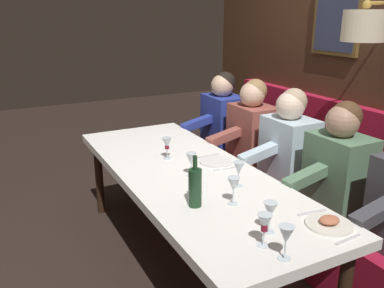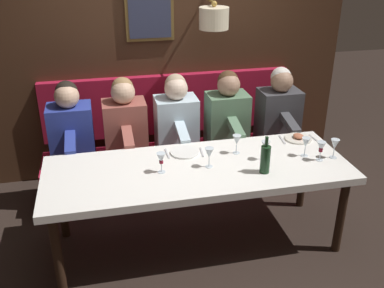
{
  "view_description": "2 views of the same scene",
  "coord_description": "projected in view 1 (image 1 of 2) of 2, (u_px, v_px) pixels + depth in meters",
  "views": [
    {
      "loc": [
        -1.17,
        -2.33,
        1.79
      ],
      "look_at": [
        0.05,
        0.04,
        0.92
      ],
      "focal_mm": 38.09,
      "sensor_mm": 36.0,
      "label": 1
    },
    {
      "loc": [
        -3.01,
        0.72,
        2.41
      ],
      "look_at": [
        0.05,
        0.04,
        0.92
      ],
      "focal_mm": 41.42,
      "sensor_mm": 36.0,
      "label": 2
    }
  ],
  "objects": [
    {
      "name": "wine_bottle",
      "position": [
        195.0,
        187.0,
        2.27
      ],
      "size": [
        0.08,
        0.08,
        0.3
      ],
      "color": "#19381E",
      "rests_on": "dining_table"
    },
    {
      "name": "ground_plane",
      "position": [
        188.0,
        264.0,
        3.03
      ],
      "size": [
        12.0,
        12.0,
        0.0
      ],
      "primitive_type": "plane",
      "color": "black"
    },
    {
      "name": "diner_farthest",
      "position": [
        223.0,
        115.0,
        4.0
      ],
      "size": [
        0.6,
        0.4,
        0.79
      ],
      "color": "#283893",
      "rests_on": "banquette_bench"
    },
    {
      "name": "diner_near",
      "position": [
        339.0,
        163.0,
        2.73
      ],
      "size": [
        0.6,
        0.4,
        0.79
      ],
      "color": "#567A5B",
      "rests_on": "banquette_bench"
    },
    {
      "name": "place_setting_1",
      "position": [
        329.0,
        223.0,
        2.09
      ],
      "size": [
        0.24,
        0.32,
        0.05
      ],
      "color": "silver",
      "rests_on": "dining_table"
    },
    {
      "name": "banquette_bench",
      "position": [
        285.0,
        211.0,
        3.35
      ],
      "size": [
        0.52,
        2.62,
        0.45
      ],
      "primitive_type": "cube",
      "color": "maroon",
      "rests_on": "ground_plane"
    },
    {
      "name": "wine_glass_6",
      "position": [
        264.0,
        224.0,
        1.88
      ],
      "size": [
        0.07,
        0.07,
        0.16
      ],
      "color": "silver",
      "rests_on": "dining_table"
    },
    {
      "name": "wine_glass_2",
      "position": [
        234.0,
        185.0,
        2.29
      ],
      "size": [
        0.07,
        0.07,
        0.16
      ],
      "color": "silver",
      "rests_on": "dining_table"
    },
    {
      "name": "wine_glass_4",
      "position": [
        286.0,
        236.0,
        1.78
      ],
      "size": [
        0.07,
        0.07,
        0.16
      ],
      "color": "silver",
      "rests_on": "dining_table"
    },
    {
      "name": "back_wall_panel",
      "position": [
        352.0,
        67.0,
        3.24
      ],
      "size": [
        0.59,
        3.82,
        2.9
      ],
      "color": "#422819",
      "rests_on": "ground_plane"
    },
    {
      "name": "place_setting_0",
      "position": [
        216.0,
        162.0,
        2.96
      ],
      "size": [
        0.24,
        0.32,
        0.01
      ],
      "color": "white",
      "rests_on": "dining_table"
    },
    {
      "name": "diner_far",
      "position": [
        252.0,
        127.0,
        3.58
      ],
      "size": [
        0.6,
        0.4,
        0.79
      ],
      "color": "#934C42",
      "rests_on": "banquette_bench"
    },
    {
      "name": "wine_glass_3",
      "position": [
        167.0,
        144.0,
        3.0
      ],
      "size": [
        0.07,
        0.07,
        0.16
      ],
      "color": "silver",
      "rests_on": "dining_table"
    },
    {
      "name": "wine_glass_1",
      "position": [
        270.0,
        211.0,
        1.99
      ],
      "size": [
        0.07,
        0.07,
        0.16
      ],
      "color": "silver",
      "rests_on": "dining_table"
    },
    {
      "name": "wine_glass_5",
      "position": [
        191.0,
        160.0,
        2.68
      ],
      "size": [
        0.07,
        0.07,
        0.16
      ],
      "color": "silver",
      "rests_on": "dining_table"
    },
    {
      "name": "dining_table",
      "position": [
        188.0,
        180.0,
        2.82
      ],
      "size": [
        0.9,
        2.42,
        0.74
      ],
      "color": "white",
      "rests_on": "ground_plane"
    },
    {
      "name": "diner_middle",
      "position": [
        289.0,
        143.0,
        3.17
      ],
      "size": [
        0.6,
        0.4,
        0.79
      ],
      "color": "silver",
      "rests_on": "banquette_bench"
    },
    {
      "name": "wine_glass_0",
      "position": [
        239.0,
        169.0,
        2.52
      ],
      "size": [
        0.07,
        0.07,
        0.16
      ],
      "color": "silver",
      "rests_on": "dining_table"
    }
  ]
}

